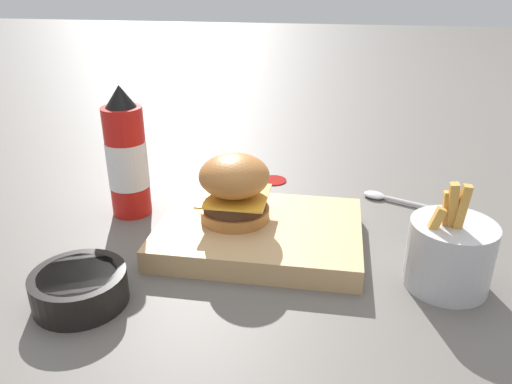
# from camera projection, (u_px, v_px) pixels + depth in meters

# --- Properties ---
(ground_plane) EXTENTS (6.00, 6.00, 0.00)m
(ground_plane) POSITION_uv_depth(u_px,v_px,m) (260.00, 243.00, 0.72)
(ground_plane) COLOR #5B5651
(serving_board) EXTENTS (0.29, 0.21, 0.03)m
(serving_board) POSITION_uv_depth(u_px,v_px,m) (256.00, 234.00, 0.72)
(serving_board) COLOR tan
(serving_board) RESTS_ON ground_plane
(burger) EXTENTS (0.10, 0.10, 0.10)m
(burger) POSITION_uv_depth(u_px,v_px,m) (235.00, 187.00, 0.70)
(burger) COLOR #AD6B33
(burger) RESTS_ON serving_board
(ketchup_bottle) EXTENTS (0.06, 0.06, 0.21)m
(ketchup_bottle) POSITION_uv_depth(u_px,v_px,m) (127.00, 158.00, 0.78)
(ketchup_bottle) COLOR red
(ketchup_bottle) RESTS_ON ground_plane
(fries_basket) EXTENTS (0.10, 0.10, 0.14)m
(fries_basket) POSITION_uv_depth(u_px,v_px,m) (449.00, 253.00, 0.61)
(fries_basket) COLOR #B7B7BC
(fries_basket) RESTS_ON ground_plane
(side_bowl) EXTENTS (0.11, 0.11, 0.04)m
(side_bowl) POSITION_uv_depth(u_px,v_px,m) (80.00, 287.00, 0.59)
(side_bowl) COLOR black
(side_bowl) RESTS_ON ground_plane
(spoon) EXTENTS (0.16, 0.08, 0.01)m
(spoon) POSITION_uv_depth(u_px,v_px,m) (392.00, 199.00, 0.85)
(spoon) COLOR silver
(spoon) RESTS_ON ground_plane
(ketchup_puddle) EXTENTS (0.05, 0.05, 0.00)m
(ketchup_puddle) POSITION_uv_depth(u_px,v_px,m) (273.00, 180.00, 0.93)
(ketchup_puddle) COLOR #9E140F
(ketchup_puddle) RESTS_ON ground_plane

